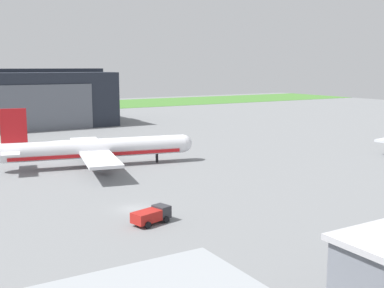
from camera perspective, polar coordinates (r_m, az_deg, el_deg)
The scene contains 3 objects.
ground_plane at distance 68.46m, azimuth -6.96°, elevation -7.68°, with size 440.00×440.00×0.00m, color slate.
airliner_far_left at distance 97.43m, azimuth -11.26°, elevation -0.58°, with size 38.96×35.05×12.05m.
baggage_tug at distance 61.87m, azimuth -4.82°, elevation -8.41°, with size 5.56×3.58×2.01m.
Camera 1 is at (-26.18, -60.07, 19.81)m, focal length 44.86 mm.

